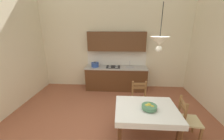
{
  "coord_description": "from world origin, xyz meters",
  "views": [
    {
      "loc": [
        0.24,
        -2.54,
        2.33
      ],
      "look_at": [
        0.0,
        1.19,
        1.16
      ],
      "focal_mm": 21.71,
      "sensor_mm": 36.0,
      "label": 1
    }
  ],
  "objects_px": {
    "dining_chair_window_side": "(187,120)",
    "dining_chair_kitchen_side": "(139,100)",
    "dining_table": "(146,113)",
    "pendant_lamp": "(160,41)",
    "kitchen_cabinetry": "(116,68)",
    "fruit_bowl": "(149,107)"
  },
  "relations": [
    {
      "from": "dining_chair_window_side",
      "to": "dining_table",
      "type": "bearing_deg",
      "value": -175.29
    },
    {
      "from": "dining_table",
      "to": "fruit_bowl",
      "type": "xyz_separation_m",
      "value": [
        0.04,
        -0.05,
        0.19
      ]
    },
    {
      "from": "dining_table",
      "to": "pendant_lamp",
      "type": "xyz_separation_m",
      "value": [
        0.11,
        -0.05,
        1.49
      ]
    },
    {
      "from": "dining_table",
      "to": "fruit_bowl",
      "type": "relative_size",
      "value": 4.23
    },
    {
      "from": "dining_table",
      "to": "fruit_bowl",
      "type": "height_order",
      "value": "fruit_bowl"
    },
    {
      "from": "dining_table",
      "to": "pendant_lamp",
      "type": "distance_m",
      "value": 1.49
    },
    {
      "from": "kitchen_cabinetry",
      "to": "dining_chair_window_side",
      "type": "xyz_separation_m",
      "value": [
        1.62,
        -2.45,
        -0.41
      ]
    },
    {
      "from": "dining_table",
      "to": "dining_chair_kitchen_side",
      "type": "distance_m",
      "value": 0.9
    },
    {
      "from": "dining_table",
      "to": "dining_chair_window_side",
      "type": "xyz_separation_m",
      "value": [
        0.91,
        0.07,
        -0.18
      ]
    },
    {
      "from": "dining_chair_window_side",
      "to": "fruit_bowl",
      "type": "distance_m",
      "value": 0.95
    },
    {
      "from": "dining_chair_window_side",
      "to": "dining_chair_kitchen_side",
      "type": "xyz_separation_m",
      "value": [
        -0.92,
        0.81,
        0.0
      ]
    },
    {
      "from": "dining_chair_window_side",
      "to": "dining_chair_kitchen_side",
      "type": "relative_size",
      "value": 1.0
    },
    {
      "from": "kitchen_cabinetry",
      "to": "pendant_lamp",
      "type": "bearing_deg",
      "value": -72.25
    },
    {
      "from": "dining_table",
      "to": "pendant_lamp",
      "type": "height_order",
      "value": "pendant_lamp"
    },
    {
      "from": "kitchen_cabinetry",
      "to": "dining_chair_window_side",
      "type": "relative_size",
      "value": 2.51
    },
    {
      "from": "fruit_bowl",
      "to": "kitchen_cabinetry",
      "type": "bearing_deg",
      "value": 106.3
    },
    {
      "from": "dining_table",
      "to": "kitchen_cabinetry",
      "type": "bearing_deg",
      "value": 105.73
    },
    {
      "from": "pendant_lamp",
      "to": "fruit_bowl",
      "type": "bearing_deg",
      "value": -179.22
    },
    {
      "from": "fruit_bowl",
      "to": "pendant_lamp",
      "type": "height_order",
      "value": "pendant_lamp"
    },
    {
      "from": "dining_table",
      "to": "dining_chair_window_side",
      "type": "distance_m",
      "value": 0.93
    },
    {
      "from": "dining_chair_kitchen_side",
      "to": "fruit_bowl",
      "type": "height_order",
      "value": "dining_chair_kitchen_side"
    },
    {
      "from": "dining_table",
      "to": "dining_chair_window_side",
      "type": "height_order",
      "value": "dining_chair_window_side"
    }
  ]
}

